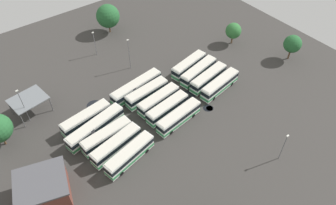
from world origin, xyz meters
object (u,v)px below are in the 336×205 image
object	(u,v)px
bus_row1_slot3	(147,93)
lamp_post_mid_lot	(284,146)
tree_northeast	(293,44)
bus_row2_slot2	(198,72)
bus_row0_slot3	(95,128)
lamp_post_by_building	(129,53)
bus_row1_slot4	(136,88)
lamp_post_near_entrance	(95,42)
tree_east_edge	(108,16)
bus_row0_slot2	(107,136)
bus_row2_slot1	(208,78)
depot_building	(44,189)
tree_northwest	(233,31)
lamp_post_far_corner	(23,105)
bus_row0_slot4	(86,119)
bus_row1_slot2	(159,100)
bus_row2_slot0	(220,85)
bus_row1_slot1	(167,108)
bus_row0_slot1	(116,145)
bus_row2_slot3	(189,65)
bus_row1_slot0	(179,117)
bus_row0_slot0	(130,155)

from	to	relation	value
bus_row1_slot3	lamp_post_mid_lot	xyz separation A→B (m)	(11.48, -30.71, 2.20)
lamp_post_mid_lot	tree_northeast	xyz separation A→B (m)	(28.86, 20.14, 0.75)
bus_row2_slot2	bus_row0_slot3	bearing A→B (deg)	-178.54
bus_row0_slot3	lamp_post_by_building	distance (m)	23.57
tree_northeast	bus_row1_slot4	bearing A→B (deg)	161.57
lamp_post_near_entrance	tree_east_edge	bearing A→B (deg)	41.56
bus_row0_slot2	tree_northeast	world-z (taller)	tree_northeast
bus_row0_slot3	bus_row2_slot1	distance (m)	30.55
depot_building	tree_northwest	world-z (taller)	tree_northwest
bus_row0_slot2	lamp_post_far_corner	distance (m)	19.79
lamp_post_by_building	tree_northwest	bearing A→B (deg)	-15.31
bus_row2_slot2	lamp_post_mid_lot	bearing A→B (deg)	-97.11
bus_row0_slot4	bus_row2_slot1	bearing A→B (deg)	-11.37
bus_row1_slot3	tree_east_edge	world-z (taller)	tree_east_edge
tree_northwest	bus_row1_slot2	bearing A→B (deg)	-166.26
bus_row0_slot3	bus_row2_slot0	size ratio (longest dim) A/B	1.19
bus_row2_slot0	bus_row2_slot2	world-z (taller)	same
lamp_post_near_entrance	bus_row1_slot1	bearing A→B (deg)	-86.35
bus_row0_slot1	bus_row2_slot3	bearing A→B (deg)	21.06
bus_row0_slot4	lamp_post_mid_lot	bearing A→B (deg)	-50.04
depot_building	tree_east_edge	size ratio (longest dim) A/B	1.26
bus_row0_slot4	tree_east_edge	xyz separation A→B (m)	(23.12, 29.89, 3.48)
bus_row1_slot0	bus_row2_slot0	bearing A→B (deg)	8.70
bus_row1_slot1	lamp_post_by_building	world-z (taller)	lamp_post_by_building
bus_row1_slot1	depot_building	size ratio (longest dim) A/B	1.01
bus_row1_slot1	bus_row2_slot0	xyz separation A→B (m)	(15.16, -1.39, 0.00)
bus_row0_slot0	lamp_post_near_entrance	bearing A→B (deg)	71.83
bus_row2_slot0	tree_northwest	xyz separation A→B (m)	(17.15, 12.69, 2.29)
bus_row1_slot0	tree_east_edge	bearing A→B (deg)	81.18
lamp_post_mid_lot	bus_row2_slot0	bearing A→B (deg)	78.57
bus_row2_slot1	lamp_post_far_corner	size ratio (longest dim) A/B	1.26
depot_building	tree_northwest	distance (m)	64.50
bus_row0_slot3	bus_row1_slot4	distance (m)	15.05
bus_row1_slot1	lamp_post_by_building	xyz separation A→B (m)	(2.35, 19.50, 3.06)
bus_row1_slot3	lamp_post_near_entrance	size ratio (longest dim) A/B	1.58
lamp_post_by_building	tree_east_edge	bearing A→B (deg)	76.36
bus_row1_slot4	bus_row2_slot2	world-z (taller)	same
bus_row0_slot2	bus_row0_slot3	size ratio (longest dim) A/B	0.80
lamp_post_mid_lot	lamp_post_near_entrance	distance (m)	55.56
bus_row2_slot0	bus_row2_slot1	size ratio (longest dim) A/B	1.03
bus_row1_slot3	tree_northwest	xyz separation A→B (m)	(33.14, 4.28, 2.29)
bus_row2_slot0	bus_row0_slot0	bearing A→B (deg)	-171.59
bus_row0_slot2	bus_row2_slot2	world-z (taller)	same
bus_row1_slot4	bus_row1_slot2	bearing A→B (deg)	-75.75
lamp_post_by_building	lamp_post_far_corner	world-z (taller)	lamp_post_far_corner
bus_row2_slot1	lamp_post_mid_lot	world-z (taller)	lamp_post_mid_lot
bus_row0_slot1	bus_row0_slot4	bearing A→B (deg)	98.31
lamp_post_far_corner	tree_northwest	bearing A→B (deg)	-5.94
bus_row0_slot0	bus_row1_slot1	bearing A→B (deg)	22.36
lamp_post_near_entrance	bus_row2_slot3	bearing A→B (deg)	-53.26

